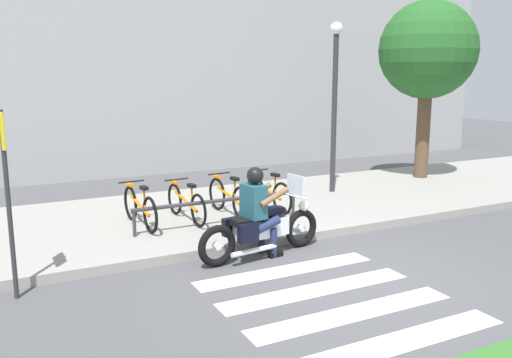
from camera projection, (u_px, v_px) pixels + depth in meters
The scene contains 17 objects.
ground_plane at pixel (358, 281), 7.46m from camera, with size 48.00×48.00×0.00m, color #4C4C4F.
sidewalk at pixel (236, 211), 10.97m from camera, with size 24.00×4.40×0.15m, color gray.
crosswalk_stripe_0 at pixel (399, 342), 5.75m from camera, with size 2.80×0.40×0.01m, color white.
crosswalk_stripe_1 at pixel (353, 313), 6.45m from camera, with size 2.80×0.40×0.01m, color white.
crosswalk_stripe_2 at pixel (316, 290), 7.15m from camera, with size 2.80×0.40×0.01m, color white.
crosswalk_stripe_3 at pixel (286, 271), 7.85m from camera, with size 2.80×0.40×0.01m, color white.
motorcycle at pixel (262, 228), 8.41m from camera, with size 2.26×0.76×1.23m.
rider at pixel (258, 206), 8.30m from camera, with size 0.68×0.60×1.44m.
bicycle_0 at pixel (140, 207), 9.53m from camera, with size 0.48×1.65×0.77m.
bicycle_1 at pixel (186, 203), 9.92m from camera, with size 0.48×1.65×0.73m.
bicycle_2 at pixel (229, 197), 10.31m from camera, with size 0.48×1.61×0.78m.
bicycle_3 at pixel (268, 193), 10.69m from camera, with size 0.48×1.62×0.78m.
bike_rack at pixel (219, 203), 9.62m from camera, with size 3.20×0.07×0.49m.
street_lamp at pixel (335, 92), 12.06m from camera, with size 0.28×0.28×3.96m.
street_sign at pixel (6, 171), 6.58m from camera, with size 0.06×0.44×2.41m.
tree_near_rack at pixel (428, 52), 13.61m from camera, with size 2.48×2.48×4.67m.
building_backdrop at pixel (151, 63), 15.36m from camera, with size 24.00×1.20×6.28m, color #9F9F9F.
Camera 1 is at (-4.47, -5.63, 2.82)m, focal length 37.69 mm.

